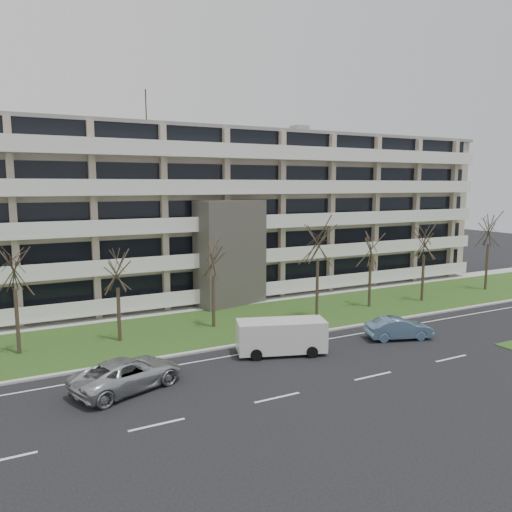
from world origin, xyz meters
TOP-DOWN VIEW (x-y plane):
  - ground at (0.00, 0.00)m, footprint 160.00×160.00m
  - grass_verge at (0.00, 13.00)m, footprint 90.00×10.00m
  - curb at (0.00, 8.00)m, footprint 90.00×0.35m
  - sidewalk at (0.00, 18.50)m, footprint 90.00×2.00m
  - lane_edge_line at (0.00, 6.50)m, footprint 90.00×0.12m
  - apartment_building at (-0.01, 25.32)m, footprint 60.50×15.10m
  - silver_pickup at (-12.19, 4.44)m, footprint 6.31×4.43m
  - blue_sedan at (5.94, 4.36)m, footprint 4.66×2.82m
  - white_van at (-2.52, 5.43)m, footprint 5.74×3.62m
  - tree_1 at (-16.85, 12.74)m, footprint 3.66×3.66m
  - tree_2 at (-10.84, 12.44)m, footprint 3.24×3.24m
  - tree_3 at (-4.04, 12.65)m, footprint 3.45×3.45m
  - tree_4 at (4.14, 11.41)m, footprint 4.11×4.11m
  - tree_5 at (10.04, 12.20)m, footprint 3.40×3.40m
  - tree_6 at (15.64, 11.72)m, footprint 3.69×3.69m
  - tree_7 at (24.84, 12.35)m, footprint 4.08×4.08m

SIDE VIEW (x-z plane):
  - ground at x=0.00m, z-range 0.00..0.00m
  - lane_edge_line at x=0.00m, z-range 0.00..0.01m
  - grass_verge at x=0.00m, z-range 0.00..0.06m
  - sidewalk at x=0.00m, z-range 0.00..0.08m
  - curb at x=0.00m, z-range 0.00..0.12m
  - blue_sedan at x=5.94m, z-range 0.00..1.45m
  - silver_pickup at x=-12.19m, z-range 0.00..1.60m
  - white_van at x=-2.52m, z-range 0.21..2.30m
  - tree_2 at x=-10.84m, z-range 1.79..8.26m
  - tree_5 at x=10.04m, z-range 1.88..8.68m
  - tree_3 at x=-4.04m, z-range 1.91..8.81m
  - tree_1 at x=-16.85m, z-range 2.03..9.34m
  - tree_6 at x=15.64m, z-range 2.05..9.44m
  - tree_7 at x=24.84m, z-range 2.27..10.44m
  - tree_4 at x=4.14m, z-range 2.28..10.51m
  - apartment_building at x=-0.01m, z-range -1.76..16.99m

